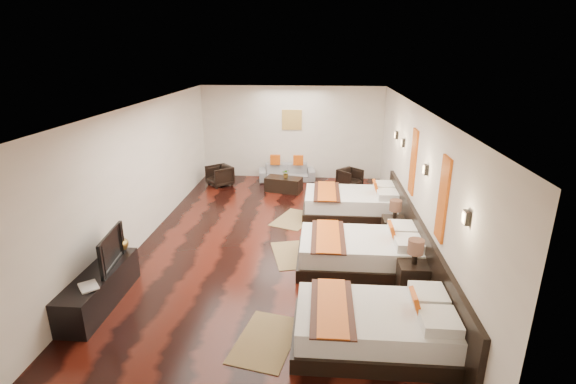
# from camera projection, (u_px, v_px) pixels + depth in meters

# --- Properties ---
(floor) EXTENTS (5.50, 9.50, 0.01)m
(floor) POSITION_uv_depth(u_px,v_px,m) (276.00, 242.00, 8.84)
(floor) COLOR black
(floor) RESTS_ON ground
(ceiling) EXTENTS (5.50, 9.50, 0.01)m
(ceiling) POSITION_uv_depth(u_px,v_px,m) (274.00, 106.00, 7.94)
(ceiling) COLOR white
(ceiling) RESTS_ON floor
(back_wall) EXTENTS (5.50, 0.01, 2.80)m
(back_wall) POSITION_uv_depth(u_px,v_px,m) (292.00, 133.00, 12.88)
(back_wall) COLOR silver
(back_wall) RESTS_ON floor
(left_wall) EXTENTS (0.01, 9.50, 2.80)m
(left_wall) POSITION_uv_depth(u_px,v_px,m) (141.00, 175.00, 8.60)
(left_wall) COLOR silver
(left_wall) RESTS_ON floor
(right_wall) EXTENTS (0.01, 9.50, 2.80)m
(right_wall) POSITION_uv_depth(u_px,v_px,m) (416.00, 181.00, 8.19)
(right_wall) COLOR silver
(right_wall) RESTS_ON floor
(headboard_panel) EXTENTS (0.08, 6.60, 0.90)m
(headboard_panel) POSITION_uv_depth(u_px,v_px,m) (418.00, 243.00, 7.74)
(headboard_panel) COLOR black
(headboard_panel) RESTS_ON floor
(bed_near) EXTENTS (2.19, 1.37, 0.83)m
(bed_near) POSITION_uv_depth(u_px,v_px,m) (376.00, 326.00, 5.69)
(bed_near) COLOR black
(bed_near) RESTS_ON floor
(bed_mid) EXTENTS (2.31, 1.45, 0.88)m
(bed_mid) POSITION_uv_depth(u_px,v_px,m) (362.00, 251.00, 7.75)
(bed_mid) COLOR black
(bed_mid) RESTS_ON floor
(bed_far) EXTENTS (2.32, 1.46, 0.89)m
(bed_far) POSITION_uv_depth(u_px,v_px,m) (353.00, 203.00, 10.16)
(bed_far) COLOR black
(bed_far) RESTS_ON floor
(nightstand_a) EXTENTS (0.48, 0.48, 0.96)m
(nightstand_a) POSITION_uv_depth(u_px,v_px,m) (413.00, 274.00, 6.89)
(nightstand_a) COLOR black
(nightstand_a) RESTS_ON floor
(nightstand_b) EXTENTS (0.46, 0.46, 0.91)m
(nightstand_b) POSITION_uv_depth(u_px,v_px,m) (394.00, 227.00, 8.76)
(nightstand_b) COLOR black
(nightstand_b) RESTS_ON floor
(jute_mat_near) EXTENTS (0.99, 1.33, 0.01)m
(jute_mat_near) POSITION_uv_depth(u_px,v_px,m) (266.00, 340.00, 5.85)
(jute_mat_near) COLOR olive
(jute_mat_near) RESTS_ON floor
(jute_mat_mid) EXTENTS (1.02, 1.35, 0.01)m
(jute_mat_mid) POSITION_uv_depth(u_px,v_px,m) (294.00, 255.00, 8.28)
(jute_mat_mid) COLOR olive
(jute_mat_mid) RESTS_ON floor
(jute_mat_far) EXTENTS (1.14, 1.39, 0.01)m
(jute_mat_far) POSITION_uv_depth(u_px,v_px,m) (294.00, 219.00, 9.99)
(jute_mat_far) COLOR olive
(jute_mat_far) RESTS_ON floor
(tv_console) EXTENTS (0.50, 1.80, 0.55)m
(tv_console) POSITION_uv_depth(u_px,v_px,m) (100.00, 289.00, 6.60)
(tv_console) COLOR black
(tv_console) RESTS_ON floor
(tv) EXTENTS (0.24, 0.99, 0.57)m
(tv) POSITION_uv_depth(u_px,v_px,m) (105.00, 249.00, 6.65)
(tv) COLOR black
(tv) RESTS_ON tv_console
(book) EXTENTS (0.40, 0.40, 0.03)m
(book) POSITION_uv_depth(u_px,v_px,m) (80.00, 289.00, 6.04)
(book) COLOR black
(book) RESTS_ON tv_console
(figurine) EXTENTS (0.39, 0.39, 0.34)m
(figurine) POSITION_uv_depth(u_px,v_px,m) (118.00, 242.00, 7.17)
(figurine) COLOR brown
(figurine) RESTS_ON tv_console
(sofa) EXTENTS (1.76, 0.89, 0.49)m
(sofa) POSITION_uv_depth(u_px,v_px,m) (287.00, 172.00, 12.90)
(sofa) COLOR gray
(sofa) RESTS_ON floor
(armchair_left) EXTENTS (0.91, 0.91, 0.59)m
(armchair_left) POSITION_uv_depth(u_px,v_px,m) (220.00, 176.00, 12.39)
(armchair_left) COLOR black
(armchair_left) RESTS_ON floor
(armchair_right) EXTENTS (0.83, 0.82, 0.54)m
(armchair_right) POSITION_uv_depth(u_px,v_px,m) (350.00, 178.00, 12.27)
(armchair_right) COLOR black
(armchair_right) RESTS_ON floor
(coffee_table) EXTENTS (1.09, 0.72, 0.40)m
(coffee_table) POSITION_uv_depth(u_px,v_px,m) (284.00, 184.00, 11.92)
(coffee_table) COLOR black
(coffee_table) RESTS_ON floor
(table_plant) EXTENTS (0.24, 0.21, 0.25)m
(table_plant) POSITION_uv_depth(u_px,v_px,m) (286.00, 173.00, 11.80)
(table_plant) COLOR #20561C
(table_plant) RESTS_ON coffee_table
(orange_panel_a) EXTENTS (0.04, 0.40, 1.30)m
(orange_panel_a) POSITION_uv_depth(u_px,v_px,m) (443.00, 199.00, 6.30)
(orange_panel_a) COLOR #D86014
(orange_panel_a) RESTS_ON right_wall
(orange_panel_b) EXTENTS (0.04, 0.40, 1.30)m
(orange_panel_b) POSITION_uv_depth(u_px,v_px,m) (413.00, 162.00, 8.38)
(orange_panel_b) COLOR #D86014
(orange_panel_b) RESTS_ON right_wall
(sconce_near) EXTENTS (0.07, 0.12, 0.18)m
(sconce_near) POSITION_uv_depth(u_px,v_px,m) (466.00, 218.00, 5.22)
(sconce_near) COLOR black
(sconce_near) RESTS_ON right_wall
(sconce_mid) EXTENTS (0.07, 0.12, 0.18)m
(sconce_mid) POSITION_uv_depth(u_px,v_px,m) (425.00, 170.00, 7.29)
(sconce_mid) COLOR black
(sconce_mid) RESTS_ON right_wall
(sconce_far) EXTENTS (0.07, 0.12, 0.18)m
(sconce_far) POSITION_uv_depth(u_px,v_px,m) (403.00, 143.00, 9.37)
(sconce_far) COLOR black
(sconce_far) RESTS_ON right_wall
(sconce_lounge) EXTENTS (0.07, 0.12, 0.18)m
(sconce_lounge) POSITION_uv_depth(u_px,v_px,m) (396.00, 135.00, 10.22)
(sconce_lounge) COLOR black
(sconce_lounge) RESTS_ON right_wall
(gold_artwork) EXTENTS (0.60, 0.04, 0.60)m
(gold_artwork) POSITION_uv_depth(u_px,v_px,m) (292.00, 120.00, 12.73)
(gold_artwork) COLOR #AD873F
(gold_artwork) RESTS_ON back_wall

